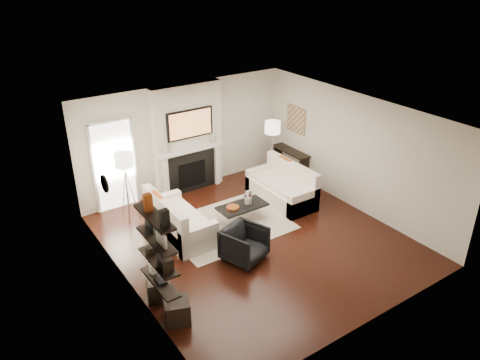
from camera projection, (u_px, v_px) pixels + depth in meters
room_envelope at (257, 182)px, 9.22m from camera, size 6.00×6.00×6.00m
chimney_breast at (188, 139)px, 11.36m from camera, size 1.80×0.25×2.70m
fireplace_surround at (192, 172)px, 11.63m from camera, size 1.30×0.02×1.04m
firebox at (192, 174)px, 11.65m from camera, size 0.75×0.02×0.65m
mantel_pilaster_l at (166, 178)px, 11.23m from camera, size 0.12×0.08×1.10m
mantel_pilaster_r at (217, 164)px, 11.95m from camera, size 0.12×0.08×1.10m
mantel_shelf at (192, 150)px, 11.33m from camera, size 1.70×0.18×0.07m
tv_body at (190, 124)px, 11.06m from camera, size 1.20×0.06×0.70m
tv_screen at (191, 124)px, 11.03m from camera, size 1.10×0.00×0.62m
candlestick_l_tall at (171, 147)px, 10.98m from camera, size 0.04×0.04×0.30m
candlestick_l_short at (166, 150)px, 10.92m from camera, size 0.04×0.04×0.24m
candlestick_r_tall at (211, 138)px, 11.53m from camera, size 0.04×0.04×0.30m
candlestick_r_short at (215, 138)px, 11.61m from camera, size 0.04×0.04×0.24m
hallway_panel at (114, 166)px, 10.64m from camera, size 0.90×0.02×2.10m
door_trim_l at (94, 171)px, 10.38m from camera, size 0.06×0.06×2.16m
door_trim_r at (134, 162)px, 10.87m from camera, size 0.06×0.06×2.16m
door_trim_top at (109, 121)px, 10.15m from camera, size 1.02×0.06×0.06m
rug at (227, 225)px, 10.32m from camera, size 2.60×2.00×0.01m
loveseat_left_base at (180, 226)px, 9.90m from camera, size 0.85×1.80×0.42m
loveseat_left_back at (165, 218)px, 9.59m from camera, size 0.18×1.80×0.80m
loveseat_left_arm_n at (199, 240)px, 9.26m from camera, size 0.85×0.18×0.60m
loveseat_left_arm_s at (163, 207)px, 10.46m from camera, size 0.85×0.18×0.60m
loveseat_left_cushion at (182, 215)px, 9.81m from camera, size 0.63×1.44×0.10m
pillow_left_orange at (158, 203)px, 9.73m from camera, size 0.10×0.42×0.42m
pillow_left_charcoal at (171, 216)px, 9.29m from camera, size 0.10×0.40×0.40m
loveseat_right_base at (281, 193)px, 11.26m from camera, size 0.85×1.80×0.42m
loveseat_right_back at (292, 178)px, 11.29m from camera, size 0.18×1.80×0.80m
loveseat_right_arm_n at (303, 203)px, 10.62m from camera, size 0.85×0.18×0.60m
loveseat_right_arm_s at (261, 178)px, 11.83m from camera, size 0.85×0.18×0.60m
loveseat_right_cushion at (280, 184)px, 11.12m from camera, size 0.63×1.44×0.10m
pillow_right_orange at (285, 166)px, 11.43m from camera, size 0.10×0.42×0.42m
pillow_right_charcoal at (301, 175)px, 10.98m from camera, size 0.10×0.40×0.40m
coffee_table at (242, 206)px, 10.28m from camera, size 1.10×0.55×0.04m
coffee_leg_nw at (229, 225)px, 9.96m from camera, size 0.02×0.02×0.38m
coffee_leg_ne at (266, 212)px, 10.46m from camera, size 0.02×0.02×0.38m
coffee_leg_sw at (218, 217)px, 10.29m from camera, size 0.02×0.02×0.38m
coffee_leg_se at (255, 204)px, 10.79m from camera, size 0.02×0.02×0.38m
hurricane_glass at (248, 198)px, 10.29m from camera, size 0.17×0.17×0.29m
hurricane_candle at (248, 201)px, 10.32m from camera, size 0.10×0.10×0.15m
copper_bowl at (233, 208)px, 10.14m from camera, size 0.28×0.28×0.05m
armchair at (244, 243)px, 9.03m from camera, size 0.93×0.90×0.76m
lamp_left_post at (128, 195)px, 10.32m from camera, size 0.02×0.02×1.20m
lamp_left_shade at (124, 160)px, 9.95m from camera, size 0.40×0.40×0.30m
lamp_left_leg_a at (133, 194)px, 10.38m from camera, size 0.25×0.02×1.23m
lamp_left_leg_b at (124, 194)px, 10.37m from camera, size 0.14×0.22×1.23m
lamp_left_leg_c at (127, 198)px, 10.22m from camera, size 0.14×0.22×1.23m
lamp_right_post at (272, 158)px, 12.19m from camera, size 0.02×0.02×1.20m
lamp_right_shade at (273, 127)px, 11.82m from camera, size 0.40×0.40×0.30m
lamp_right_leg_a at (275, 157)px, 12.24m from camera, size 0.25×0.02×1.23m
lamp_right_leg_b at (268, 157)px, 12.23m from camera, size 0.14×0.22×1.23m
lamp_right_leg_c at (272, 160)px, 12.09m from camera, size 0.14×0.22×1.23m
console_top at (291, 151)px, 12.29m from camera, size 0.35×1.20×0.04m
console_leg_n at (304, 171)px, 12.04m from camera, size 0.30×0.04×0.71m
console_leg_s at (277, 157)px, 12.86m from camera, size 0.30×0.04×0.71m
wall_art at (296, 120)px, 12.04m from camera, size 0.03×0.70×0.70m
shelf_bottom at (160, 282)px, 7.44m from camera, size 0.25×1.00×0.03m
shelf_lower at (158, 261)px, 7.27m from camera, size 0.25×1.00×0.04m
shelf_upper at (156, 240)px, 7.09m from camera, size 0.25×1.00×0.04m
shelf_top at (154, 217)px, 6.92m from camera, size 0.25×1.00×0.04m
decor_magfile_a at (165, 218)px, 6.57m from camera, size 0.12×0.10×0.28m
decor_magfile_b at (148, 202)px, 6.99m from camera, size 0.12×0.10×0.28m
decor_frame_a at (161, 239)px, 6.89m from camera, size 0.04×0.30×0.22m
decor_frame_b at (149, 227)px, 7.23m from camera, size 0.04×0.22×0.18m
decor_wine_rack at (165, 263)px, 7.03m from camera, size 0.18×0.25×0.20m
decor_box_small at (151, 250)px, 7.41m from camera, size 0.15×0.12×0.12m
decor_books at (161, 281)px, 7.40m from camera, size 0.14×0.20×0.05m
decor_box_tall at (153, 268)px, 7.59m from camera, size 0.10×0.10×0.18m
clock_rim at (105, 184)px, 8.36m from camera, size 0.04×0.34×0.34m
clock_face at (106, 183)px, 8.38m from camera, size 0.01×0.29×0.29m
ottoman_near at (159, 288)px, 8.08m from camera, size 0.50×0.50×0.40m
ottoman_far at (177, 311)px, 7.57m from camera, size 0.51×0.51×0.40m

